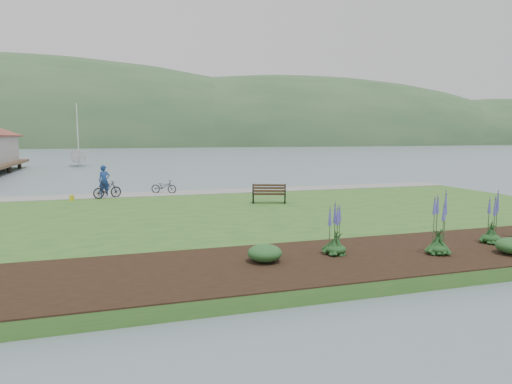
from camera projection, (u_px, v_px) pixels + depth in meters
ground at (235, 217)px, 22.38m from camera, size 600.00×600.00×0.00m
lawn at (247, 220)px, 20.46m from camera, size 34.00×20.00×0.40m
shoreline_path at (207, 192)px, 28.87m from camera, size 34.00×2.20×0.03m
garden_bed at (412, 251)px, 13.94m from camera, size 24.00×4.40×0.04m
far_hillside at (177, 146)px, 189.32m from camera, size 580.00×80.00×38.00m
park_bench at (269, 193)px, 24.04m from camera, size 1.87×1.25×1.08m
person at (104, 178)px, 26.63m from camera, size 0.92×0.77×2.17m
bicycle_a at (164, 187)px, 28.30m from camera, size 1.19×1.68×0.84m
bicycle_b at (107, 189)px, 26.06m from camera, size 1.07×1.71×0.99m
sailboat at (79, 166)px, 60.28m from camera, size 10.88×11.05×26.11m
pannier at (72, 198)px, 25.07m from camera, size 0.24×0.31×0.30m
echium_0 at (439, 227)px, 13.48m from camera, size 0.62×0.62×2.00m
echium_1 at (492, 223)px, 14.88m from camera, size 0.62×0.62×1.81m
echium_4 at (336, 231)px, 13.44m from camera, size 0.62×0.62×1.76m
shrub_0 at (265, 253)px, 12.71m from camera, size 0.97×0.97×0.48m
shrub_1 at (512, 246)px, 13.56m from camera, size 0.95×0.95×0.48m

